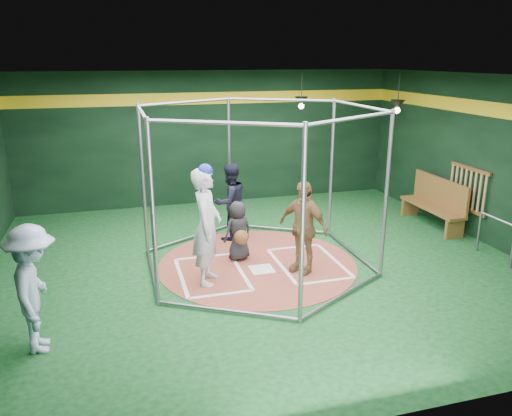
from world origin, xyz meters
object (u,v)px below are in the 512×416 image
object	(u,v)px
umpire	(230,202)
dugout_bench	(436,202)
batter_figure	(207,225)
visitor_leopard	(303,227)

from	to	relation	value
umpire	dugout_bench	distance (m)	4.84
batter_figure	umpire	xyz separation A→B (m)	(0.88, 2.05, -0.22)
batter_figure	dugout_bench	size ratio (longest dim) A/B	1.08
umpire	batter_figure	bearing A→B (deg)	42.06
visitor_leopard	dugout_bench	xyz separation A→B (m)	(3.94, 1.61, -0.29)
batter_figure	umpire	world-z (taller)	batter_figure
batter_figure	visitor_leopard	bearing A→B (deg)	-0.42
visitor_leopard	dugout_bench	bearing A→B (deg)	77.52
batter_figure	umpire	bearing A→B (deg)	66.76
batter_figure	dugout_bench	distance (m)	5.94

